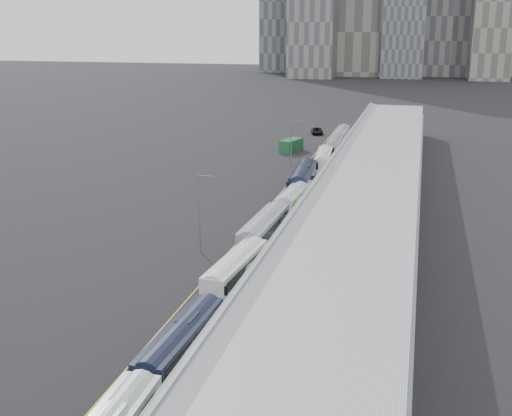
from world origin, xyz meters
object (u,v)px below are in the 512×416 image
(bus_4, at_px, (294,202))
(bus_8, at_px, (341,137))
(bus_3, at_px, (264,234))
(bus_7, at_px, (335,147))
(street_lamp_far, at_px, (292,140))
(bus_5, at_px, (303,182))
(bus_6, at_px, (323,162))
(street_lamp_near, at_px, (201,208))
(bus_2, at_px, (236,275))
(bus_1, at_px, (182,349))
(shipping_container, at_px, (291,145))
(suv, at_px, (317,131))

(bus_4, height_order, bus_8, bus_8)
(bus_3, xyz_separation_m, bus_8, (0.16, 69.58, -0.14))
(bus_7, xyz_separation_m, street_lamp_far, (-6.21, -12.30, 3.39))
(bus_5, distance_m, bus_6, 16.36)
(bus_7, distance_m, street_lamp_far, 14.19)
(bus_6, xyz_separation_m, street_lamp_near, (-7.09, -45.55, 3.66))
(bus_6, distance_m, street_lamp_near, 46.24)
(bus_7, bearing_deg, street_lamp_far, -119.02)
(bus_5, height_order, street_lamp_near, street_lamp_near)
(bus_2, distance_m, bus_6, 55.05)
(bus_3, relative_size, bus_5, 0.94)
(bus_5, height_order, bus_6, bus_5)
(bus_2, bearing_deg, bus_7, 94.55)
(bus_1, xyz_separation_m, bus_3, (-0.44, 28.02, 0.15))
(bus_8, bearing_deg, bus_7, -88.34)
(bus_2, bearing_deg, bus_4, 94.09)
(bus_2, height_order, street_lamp_far, street_lamp_far)
(bus_4, height_order, street_lamp_near, street_lamp_near)
(bus_3, xyz_separation_m, street_lamp_far, (-5.71, 44.95, 3.27))
(bus_4, bearing_deg, bus_7, 92.50)
(bus_4, height_order, street_lamp_far, street_lamp_far)
(bus_4, xyz_separation_m, bus_6, (-0.08, 27.22, 0.04))
(bus_3, relative_size, shipping_container, 2.19)
(street_lamp_near, relative_size, street_lamp_far, 1.06)
(bus_6, height_order, street_lamp_near, street_lamp_near)
(bus_8, xyz_separation_m, suv, (-7.16, 11.99, -0.75))
(bus_2, distance_m, bus_3, 12.61)
(street_lamp_far, relative_size, shipping_container, 1.39)
(bus_1, relative_size, shipping_container, 2.00)
(bus_7, bearing_deg, bus_4, -92.16)
(bus_1, distance_m, bus_3, 28.02)
(bus_3, relative_size, suv, 2.47)
(street_lamp_near, bearing_deg, suv, 90.26)
(bus_3, distance_m, bus_6, 42.44)
(bus_2, xyz_separation_m, shipping_container, (-8.82, 71.15, -0.22))
(bus_2, relative_size, shipping_container, 2.01)
(bus_8, height_order, street_lamp_far, street_lamp_far)
(bus_1, xyz_separation_m, bus_5, (-0.64, 54.11, 0.24))
(bus_7, bearing_deg, bus_8, 89.40)
(bus_4, distance_m, bus_7, 42.03)
(bus_3, relative_size, bus_6, 1.07)
(bus_8, distance_m, street_lamp_far, 25.55)
(street_lamp_near, bearing_deg, bus_8, 84.68)
(bus_2, relative_size, bus_4, 1.01)
(bus_6, xyz_separation_m, bus_7, (0.03, 14.81, -0.01))
(bus_8, relative_size, suv, 2.25)
(bus_4, bearing_deg, bus_1, -87.73)
(bus_4, bearing_deg, street_lamp_near, -108.94)
(street_lamp_far, bearing_deg, bus_7, 63.20)
(bus_2, bearing_deg, suv, 99.17)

